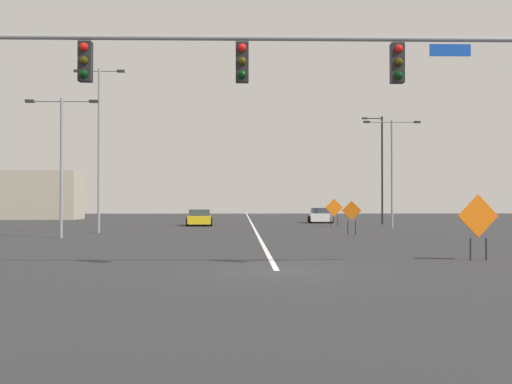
% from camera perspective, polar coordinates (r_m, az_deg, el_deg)
% --- Properties ---
extents(ground, '(190.21, 190.21, 0.00)m').
position_cam_1_polar(ground, '(17.63, 1.79, -6.75)').
color(ground, '#2D2D30').
extents(road_centre_stripe, '(0.16, 105.67, 0.01)m').
position_cam_1_polar(road_centre_stripe, '(70.38, -0.54, -2.39)').
color(road_centre_stripe, white).
rests_on(road_centre_stripe, ground).
extents(traffic_signal_assembly, '(16.55, 0.44, 6.54)m').
position_cam_1_polar(traffic_signal_assembly, '(17.93, -7.78, 9.83)').
color(traffic_signal_assembly, gray).
rests_on(traffic_signal_assembly, ground).
extents(street_lamp_mid_left, '(3.02, 0.24, 9.84)m').
position_cam_1_polar(street_lamp_mid_left, '(41.08, -13.27, 4.50)').
color(street_lamp_mid_left, gray).
rests_on(street_lamp_mid_left, ground).
extents(street_lamp_far_left, '(3.68, 0.24, 7.12)m').
position_cam_1_polar(street_lamp_far_left, '(35.39, -16.28, 3.17)').
color(street_lamp_far_left, gray).
rests_on(street_lamp_far_left, ground).
extents(street_lamp_near_right, '(3.99, 0.24, 7.60)m').
position_cam_1_polar(street_lamp_near_right, '(47.54, 11.54, 2.44)').
color(street_lamp_near_right, gray).
rests_on(street_lamp_near_right, ground).
extents(street_lamp_mid_right, '(1.77, 0.24, 8.99)m').
position_cam_1_polar(street_lamp_mid_right, '(56.48, 10.62, 2.24)').
color(street_lamp_mid_right, black).
rests_on(street_lamp_mid_right, ground).
extents(construction_sign_median_far, '(1.40, 0.17, 2.13)m').
position_cam_1_polar(construction_sign_median_far, '(52.31, 6.68, -1.42)').
color(construction_sign_median_far, orange).
rests_on(construction_sign_median_far, ground).
extents(construction_sign_right_lane, '(1.08, 0.26, 1.91)m').
position_cam_1_polar(construction_sign_right_lane, '(37.70, 8.17, -1.78)').
color(construction_sign_right_lane, orange).
rests_on(construction_sign_right_lane, ground).
extents(construction_sign_left_lane, '(1.33, 0.22, 2.05)m').
position_cam_1_polar(construction_sign_left_lane, '(21.82, 18.45, -2.19)').
color(construction_sign_left_lane, orange).
rests_on(construction_sign_left_lane, ground).
extents(car_yellow_near, '(2.19, 4.47, 1.28)m').
position_cam_1_polar(car_yellow_near, '(52.79, -4.86, -2.23)').
color(car_yellow_near, gold).
rests_on(car_yellow_near, ground).
extents(car_white_approaching, '(2.31, 4.21, 1.35)m').
position_cam_1_polar(car_white_approaching, '(60.26, 5.51, -2.03)').
color(car_white_approaching, white).
rests_on(car_white_approaching, ground).
extents(roadside_building_west, '(10.77, 5.03, 5.26)m').
position_cam_1_polar(roadside_building_west, '(76.58, -18.77, -0.26)').
color(roadside_building_west, '#B2A893').
rests_on(roadside_building_west, ground).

